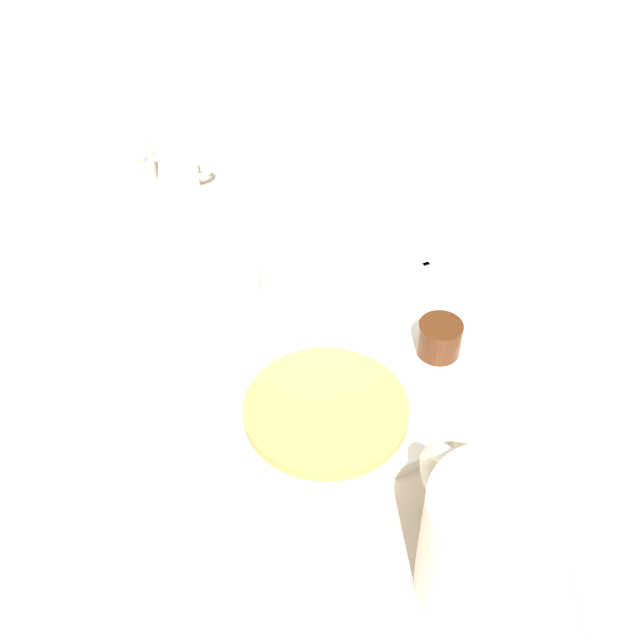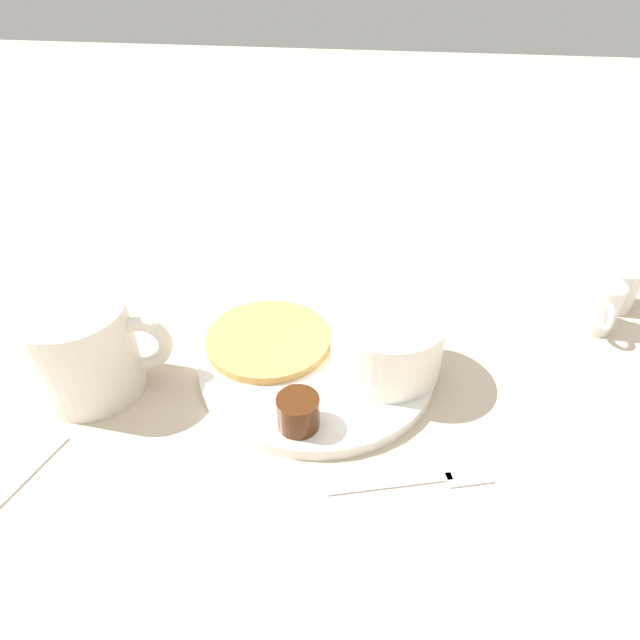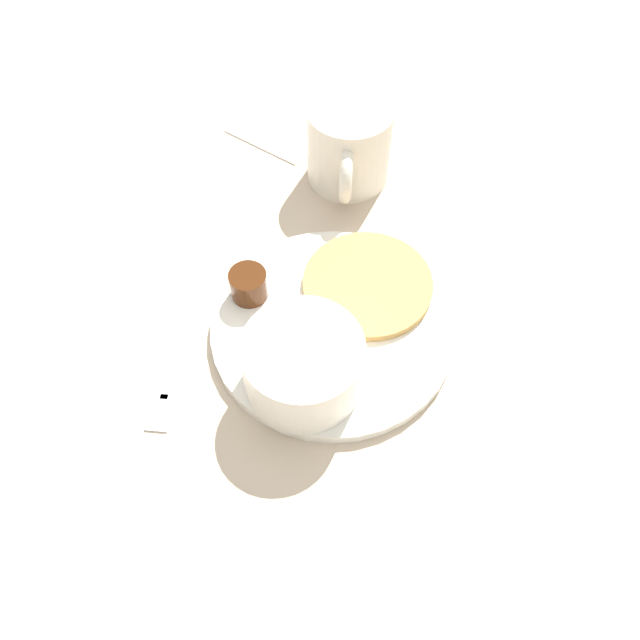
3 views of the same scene
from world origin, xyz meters
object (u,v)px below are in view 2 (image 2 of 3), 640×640
at_px(bowl, 387,338).
at_px(fork, 429,478).
at_px(creamer_pitcher_near, 599,306).
at_px(plate, 317,362).
at_px(creamer_pitcher_far, 617,287).
at_px(coffee_mug, 87,351).

bearing_deg(bowl, fork, -159.34).
bearing_deg(creamer_pitcher_near, bowl, 117.33).
distance_m(plate, creamer_pitcher_near, 0.31).
bearing_deg(creamer_pitcher_far, creamer_pitcher_near, 146.88).
bearing_deg(creamer_pitcher_far, plate, 117.54).
height_order(creamer_pitcher_near, creamer_pitcher_far, creamer_pitcher_near).
relative_size(bowl, fork, 0.81).
height_order(creamer_pitcher_far, fork, creamer_pitcher_far).
distance_m(bowl, creamer_pitcher_far, 0.30).
distance_m(creamer_pitcher_near, creamer_pitcher_far, 0.06).
distance_m(plate, bowl, 0.08).
bearing_deg(plate, creamer_pitcher_near, -67.78).
distance_m(creamer_pitcher_near, fork, 0.30).
xyz_separation_m(coffee_mug, creamer_pitcher_near, (0.18, -0.49, -0.02)).
bearing_deg(creamer_pitcher_near, coffee_mug, 110.61).
xyz_separation_m(plate, coffee_mug, (-0.07, 0.20, 0.04)).
distance_m(bowl, coffee_mug, 0.28).
bearing_deg(coffee_mug, creamer_pitcher_far, -65.88).
xyz_separation_m(creamer_pitcher_near, fork, (-0.23, 0.18, -0.03)).
relative_size(plate, creamer_pitcher_far, 3.79).
distance_m(bowl, creamer_pitcher_near, 0.25).
bearing_deg(bowl, coffee_mug, 104.54).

